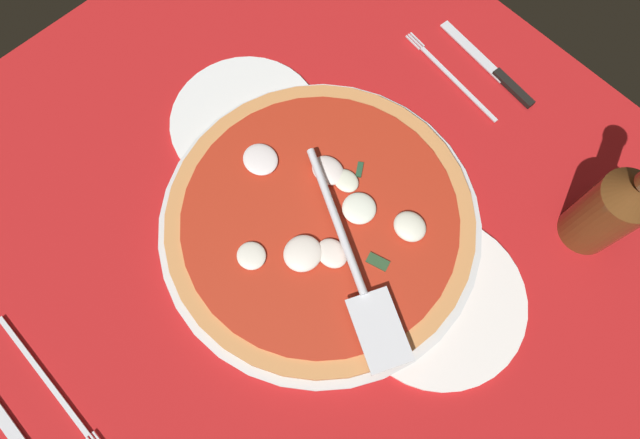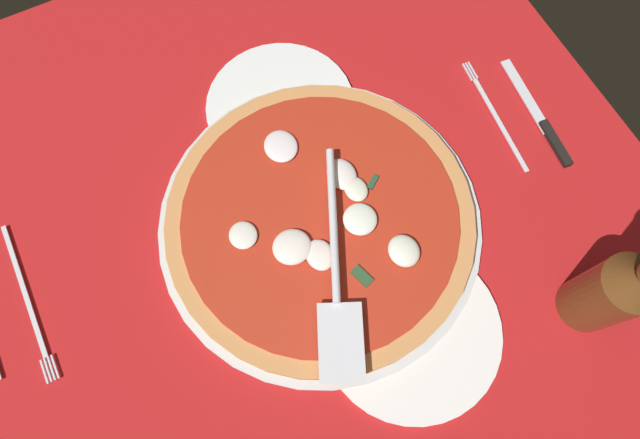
{
  "view_description": "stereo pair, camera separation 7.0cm",
  "coord_description": "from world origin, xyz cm",
  "px_view_note": "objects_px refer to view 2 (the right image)",
  "views": [
    {
      "loc": [
        18.58,
        -11.61,
        68.0
      ],
      "look_at": [
        1.2,
        4.89,
        2.27
      ],
      "focal_mm": 31.08,
      "sensor_mm": 36.0,
      "label": 1
    },
    {
      "loc": [
        22.6,
        -5.9,
        68.0
      ],
      "look_at": [
        1.2,
        4.89,
        2.27
      ],
      "focal_mm": 31.08,
      "sensor_mm": 36.0,
      "label": 2
    }
  ],
  "objects_px": {
    "dinner_plate_right": "(411,331)",
    "pizza": "(320,220)",
    "dinner_plate_left": "(280,106)",
    "beer_bottle": "(617,290)",
    "place_setting_far": "(518,120)",
    "pizza_server": "(335,271)",
    "place_setting_near": "(0,300)"
  },
  "relations": [
    {
      "from": "dinner_plate_right",
      "to": "pizza",
      "type": "height_order",
      "value": "pizza"
    },
    {
      "from": "dinner_plate_left",
      "to": "beer_bottle",
      "type": "relative_size",
      "value": 0.9
    },
    {
      "from": "dinner_plate_left",
      "to": "place_setting_far",
      "type": "relative_size",
      "value": 1.02
    },
    {
      "from": "place_setting_far",
      "to": "beer_bottle",
      "type": "bearing_deg",
      "value": 169.11
    },
    {
      "from": "place_setting_far",
      "to": "beer_bottle",
      "type": "height_order",
      "value": "beer_bottle"
    },
    {
      "from": "pizza_server",
      "to": "beer_bottle",
      "type": "height_order",
      "value": "beer_bottle"
    },
    {
      "from": "dinner_plate_right",
      "to": "pizza",
      "type": "bearing_deg",
      "value": -168.13
    },
    {
      "from": "dinner_plate_left",
      "to": "pizza_server",
      "type": "height_order",
      "value": "pizza_server"
    },
    {
      "from": "pizza",
      "to": "beer_bottle",
      "type": "relative_size",
      "value": 1.7
    },
    {
      "from": "dinner_plate_left",
      "to": "place_setting_far",
      "type": "xyz_separation_m",
      "value": [
        0.17,
        0.29,
        -0.0
      ]
    },
    {
      "from": "dinner_plate_left",
      "to": "beer_bottle",
      "type": "xyz_separation_m",
      "value": [
        0.42,
        0.21,
        0.08
      ]
    },
    {
      "from": "place_setting_near",
      "to": "beer_bottle",
      "type": "bearing_deg",
      "value": 62.91
    },
    {
      "from": "dinner_plate_right",
      "to": "place_setting_near",
      "type": "bearing_deg",
      "value": -120.95
    },
    {
      "from": "place_setting_near",
      "to": "place_setting_far",
      "type": "relative_size",
      "value": 1.08
    },
    {
      "from": "dinner_plate_left",
      "to": "beer_bottle",
      "type": "distance_m",
      "value": 0.48
    },
    {
      "from": "place_setting_near",
      "to": "beer_bottle",
      "type": "relative_size",
      "value": 0.95
    },
    {
      "from": "dinner_plate_left",
      "to": "dinner_plate_right",
      "type": "xyz_separation_m",
      "value": [
        0.35,
        0.01,
        0.0
      ]
    },
    {
      "from": "dinner_plate_left",
      "to": "place_setting_far",
      "type": "bearing_deg",
      "value": 59.71
    },
    {
      "from": "dinner_plate_right",
      "to": "place_setting_near",
      "type": "relative_size",
      "value": 0.99
    },
    {
      "from": "pizza_server",
      "to": "beer_bottle",
      "type": "distance_m",
      "value": 0.31
    },
    {
      "from": "place_setting_far",
      "to": "dinner_plate_left",
      "type": "bearing_deg",
      "value": 65.22
    },
    {
      "from": "dinner_plate_left",
      "to": "place_setting_near",
      "type": "relative_size",
      "value": 0.94
    },
    {
      "from": "dinner_plate_right",
      "to": "dinner_plate_left",
      "type": "bearing_deg",
      "value": -178.8
    },
    {
      "from": "pizza_server",
      "to": "place_setting_far",
      "type": "bearing_deg",
      "value": 129.39
    },
    {
      "from": "pizza",
      "to": "pizza_server",
      "type": "xyz_separation_m",
      "value": [
        0.07,
        -0.02,
        0.03
      ]
    },
    {
      "from": "dinner_plate_right",
      "to": "pizza_server",
      "type": "bearing_deg",
      "value": -151.49
    },
    {
      "from": "pizza",
      "to": "place_setting_far",
      "type": "xyz_separation_m",
      "value": [
        -0.01,
        0.32,
        -0.02
      ]
    },
    {
      "from": "place_setting_near",
      "to": "dinner_plate_left",
      "type": "bearing_deg",
      "value": 102.35
    },
    {
      "from": "dinner_plate_right",
      "to": "place_setting_near",
      "type": "xyz_separation_m",
      "value": [
        -0.26,
        -0.43,
        -0.0
      ]
    },
    {
      "from": "pizza_server",
      "to": "place_setting_far",
      "type": "relative_size",
      "value": 1.34
    },
    {
      "from": "dinner_plate_left",
      "to": "place_setting_far",
      "type": "distance_m",
      "value": 0.33
    },
    {
      "from": "pizza_server",
      "to": "place_setting_near",
      "type": "distance_m",
      "value": 0.42
    }
  ]
}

